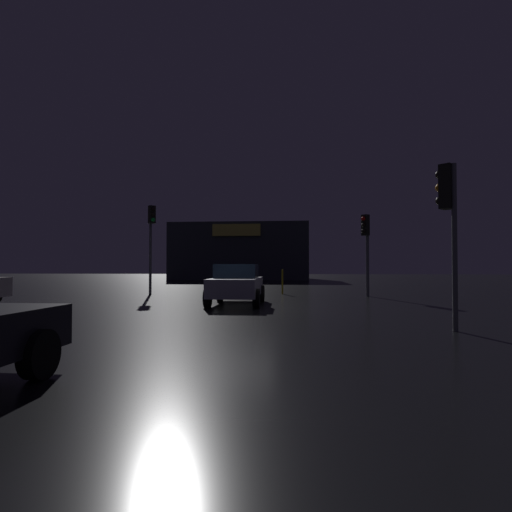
# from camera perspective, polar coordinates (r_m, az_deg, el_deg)

# --- Properties ---
(ground_plane) EXTENTS (120.00, 120.00, 0.00)m
(ground_plane) POSITION_cam_1_polar(r_m,az_deg,el_deg) (15.11, -2.34, -6.88)
(ground_plane) COLOR black
(store_building) EXTENTS (14.55, 8.24, 5.99)m
(store_building) POSITION_cam_1_polar(r_m,az_deg,el_deg) (46.20, -1.99, 0.55)
(store_building) COLOR #33383D
(store_building) RESTS_ON ground
(traffic_signal_main) EXTENTS (0.42, 0.42, 3.76)m
(traffic_signal_main) POSITION_cam_1_polar(r_m,az_deg,el_deg) (10.46, 24.73, 6.29)
(traffic_signal_main) COLOR #595B60
(traffic_signal_main) RESTS_ON ground
(traffic_signal_opposite) EXTENTS (0.42, 0.42, 4.51)m
(traffic_signal_opposite) POSITION_cam_1_polar(r_m,az_deg,el_deg) (21.87, -14.07, 3.42)
(traffic_signal_opposite) COLOR #595B60
(traffic_signal_opposite) RESTS_ON ground
(traffic_signal_cross_left) EXTENTS (0.42, 0.42, 3.90)m
(traffic_signal_cross_left) POSITION_cam_1_polar(r_m,az_deg,el_deg) (20.64, 14.78, 2.27)
(traffic_signal_cross_left) COLOR #595B60
(traffic_signal_cross_left) RESTS_ON ground
(car_far) EXTENTS (1.96, 3.94, 1.52)m
(car_far) POSITION_cam_1_polar(r_m,az_deg,el_deg) (15.89, -2.65, -3.83)
(car_far) COLOR #B7B7BF
(car_far) RESTS_ON ground
(bollard_kerb_a) EXTENTS (0.09, 0.09, 1.28)m
(bollard_kerb_a) POSITION_cam_1_polar(r_m,az_deg,el_deg) (21.73, 3.62, -3.51)
(bollard_kerb_a) COLOR gold
(bollard_kerb_a) RESTS_ON ground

